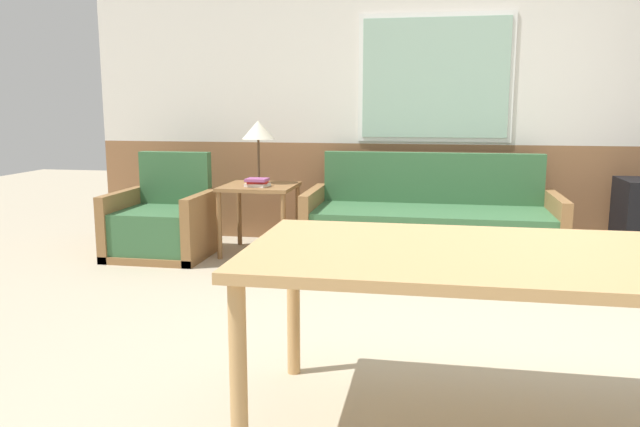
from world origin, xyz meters
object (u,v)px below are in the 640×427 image
Objects in this scene: side_table at (260,195)px; table_lamp at (258,132)px; armchair at (163,226)px; dining_table at (481,268)px; couch at (430,228)px.

side_table is 1.12× the size of table_lamp.
armchair reaches higher than side_table.
dining_table is (1.62, -2.72, 0.16)m from side_table.
table_lamp is (-1.45, 0.05, 0.76)m from couch.
couch is 2.38× the size of armchair.
table_lamp is at bearing 177.99° from couch.
armchair is at bearing -172.45° from couch.
armchair is 1.42× the size of side_table.
side_table is 0.35× the size of dining_table.
table_lamp reaches higher than couch.
table_lamp is 0.31× the size of dining_table.
side_table is (-1.42, -0.05, 0.24)m from couch.
couch reaches higher than dining_table.
dining_table is (0.20, -2.78, 0.40)m from couch.
armchair reaches higher than dining_table.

